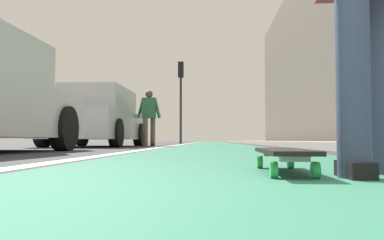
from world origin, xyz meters
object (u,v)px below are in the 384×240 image
(skateboard, at_px, (283,154))
(traffic_light, at_px, (181,87))
(parked_car_mid, at_px, (97,119))
(pedestrian_distant, at_px, (149,114))

(skateboard, distance_m, traffic_light, 19.12)
(traffic_light, bearing_deg, skateboard, -174.36)
(parked_car_mid, relative_size, traffic_light, 1.05)
(skateboard, xyz_separation_m, parked_car_mid, (8.50, 3.30, 0.62))
(parked_car_mid, height_order, traffic_light, traffic_light)
(skateboard, bearing_deg, pedestrian_distant, 12.45)
(traffic_light, xyz_separation_m, pedestrian_distant, (-9.51, 0.20, -2.01))
(parked_car_mid, xyz_separation_m, pedestrian_distant, (0.81, -1.25, 0.17))
(parked_car_mid, distance_m, pedestrian_distant, 1.50)
(skateboard, relative_size, traffic_light, 0.20)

